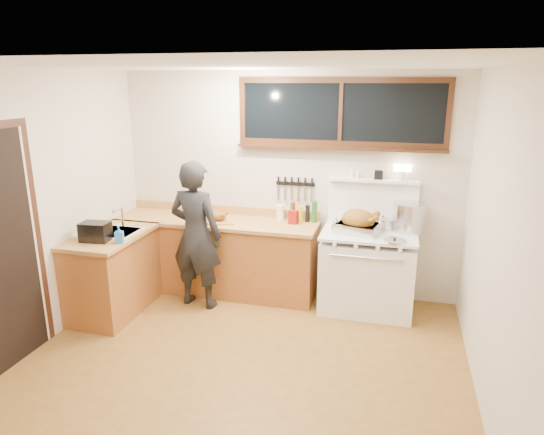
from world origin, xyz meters
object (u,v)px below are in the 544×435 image
(man, at_px, (196,235))
(roast_turkey, at_px, (358,223))
(vintage_stove, at_px, (367,269))
(cutting_board, at_px, (218,218))

(man, relative_size, roast_turkey, 3.09)
(vintage_stove, distance_m, roast_turkey, 0.55)
(cutting_board, bearing_deg, man, -111.21)
(man, bearing_deg, roast_turkey, 11.71)
(man, xyz_separation_m, roast_turkey, (1.74, 0.36, 0.17))
(vintage_stove, relative_size, cutting_board, 3.58)
(cutting_board, xyz_separation_m, roast_turkey, (1.61, 0.02, 0.05))
(vintage_stove, distance_m, man, 1.94)
(man, distance_m, cutting_board, 0.38)
(vintage_stove, bearing_deg, roast_turkey, -164.66)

